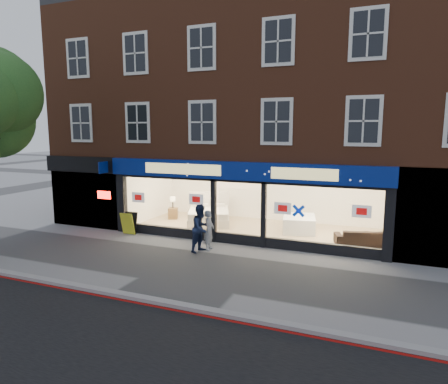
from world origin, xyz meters
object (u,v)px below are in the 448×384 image
Objects in this scene: a_board at (129,223)px; pedestrian_blue at (201,228)px; sofa at (362,237)px; mattress_stack at (299,224)px; display_bed at (209,215)px; pedestrian_grey at (209,230)px.

pedestrian_blue is at bearing -14.66° from a_board.
sofa is 9.68m from a_board.
mattress_stack is 0.95× the size of sofa.
display_bed is 3.80m from a_board.
pedestrian_grey is (4.17, -0.76, 0.28)m from a_board.
display_bed is 1.63× the size of pedestrian_blue.
mattress_stack is 2.93m from sofa.
pedestrian_blue is at bearing 10.81° from sofa.
pedestrian_blue is (3.99, -1.09, 0.41)m from a_board.
pedestrian_blue is (-0.17, -0.33, 0.14)m from pedestrian_grey.
display_bed is 1.50× the size of mattress_stack.
mattress_stack is at bearing 23.57° from a_board.
pedestrian_grey is (-5.36, -2.50, 0.36)m from sofa.
sofa is at bearing -31.96° from display_bed.
pedestrian_grey is 0.85× the size of pedestrian_blue.
pedestrian_blue is (-2.84, -3.99, 0.46)m from mattress_stack.
mattress_stack is 7.42m from a_board.
pedestrian_blue is at bearing -125.47° from mattress_stack.
pedestrian_blue is at bearing -92.40° from display_bed.
pedestrian_grey reaches higher than mattress_stack.
sofa is at bearing -47.52° from pedestrian_blue.
mattress_stack is 1.09× the size of pedestrian_blue.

